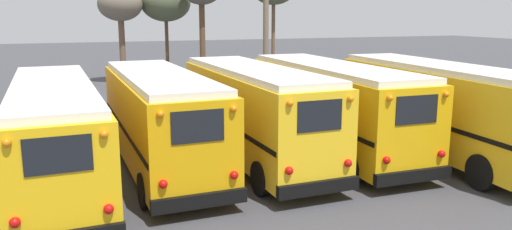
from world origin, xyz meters
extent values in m
plane|color=#424247|center=(0.00, 0.00, 0.00)|extent=(160.00, 160.00, 0.00)
cube|color=yellow|center=(-6.37, 0.30, 1.60)|extent=(2.77, 10.73, 2.54)
cube|color=white|center=(-6.37, 0.30, 2.97)|extent=(2.56, 10.30, 0.20)
cube|color=black|center=(-6.18, -5.03, 2.29)|extent=(1.31, 0.08, 0.76)
sphere|color=red|center=(-7.07, -5.10, 1.03)|extent=(0.22, 0.22, 0.22)
sphere|color=orange|center=(-7.07, -5.10, 2.65)|extent=(0.18, 0.18, 0.18)
sphere|color=red|center=(-5.29, -5.04, 1.03)|extent=(0.22, 0.22, 0.22)
sphere|color=orange|center=(-5.29, -5.04, 2.65)|extent=(0.18, 0.18, 0.18)
cube|color=black|center=(-7.57, 0.26, 1.41)|extent=(0.41, 10.43, 0.14)
cube|color=black|center=(-5.18, 0.35, 1.41)|extent=(0.41, 10.43, 0.14)
cylinder|color=black|center=(-7.63, 4.29, 0.47)|extent=(0.31, 0.95, 0.94)
cylinder|color=black|center=(-5.42, 4.37, 0.47)|extent=(0.31, 0.95, 0.94)
cylinder|color=black|center=(-7.33, -3.76, 0.47)|extent=(0.31, 0.95, 0.94)
cylinder|color=black|center=(-5.12, -3.68, 0.47)|extent=(0.31, 0.95, 0.94)
cube|color=#E5A00C|center=(-3.19, 0.75, 1.66)|extent=(2.65, 9.40, 2.65)
cube|color=white|center=(-3.19, 0.75, 3.09)|extent=(2.44, 9.02, 0.20)
cube|color=black|center=(-3.06, -3.95, 0.52)|extent=(2.44, 0.27, 0.36)
cube|color=black|center=(-3.06, -3.93, 2.39)|extent=(1.32, 0.07, 0.80)
sphere|color=red|center=(-3.95, -3.99, 1.06)|extent=(0.22, 0.22, 0.22)
sphere|color=orange|center=(-3.95, -3.99, 2.77)|extent=(0.18, 0.18, 0.18)
sphere|color=red|center=(-2.16, -3.94, 1.06)|extent=(0.22, 0.22, 0.22)
sphere|color=orange|center=(-2.16, -3.94, 2.77)|extent=(0.18, 0.18, 0.18)
cube|color=black|center=(-4.39, 0.72, 1.46)|extent=(0.28, 9.15, 0.14)
cube|color=black|center=(-1.98, 0.79, 1.46)|extent=(0.28, 9.15, 0.14)
cylinder|color=black|center=(-4.39, 4.09, 0.48)|extent=(0.31, 0.97, 0.96)
cylinder|color=black|center=(-2.17, 4.15, 0.48)|extent=(0.31, 0.97, 0.96)
cylinder|color=black|center=(-4.21, -2.64, 0.48)|extent=(0.31, 0.97, 0.96)
cylinder|color=black|center=(-1.98, -2.58, 0.48)|extent=(0.31, 0.97, 0.96)
cube|color=yellow|center=(0.00, 0.50, 1.71)|extent=(2.58, 9.31, 2.73)
cube|color=white|center=(0.00, 0.50, 3.18)|extent=(2.39, 8.93, 0.20)
cube|color=black|center=(0.12, -4.16, 0.53)|extent=(2.40, 0.26, 0.36)
cube|color=black|center=(0.12, -4.14, 2.46)|extent=(1.29, 0.06, 0.82)
sphere|color=red|center=(-0.76, -4.19, 1.10)|extent=(0.22, 0.22, 0.22)
sphere|color=orange|center=(-0.76, -4.19, 2.86)|extent=(0.18, 0.18, 0.18)
sphere|color=red|center=(1.00, -4.15, 1.10)|extent=(0.22, 0.22, 0.22)
sphere|color=orange|center=(1.00, -4.15, 2.86)|extent=(0.18, 0.18, 0.18)
cube|color=black|center=(-1.19, 0.47, 1.51)|extent=(0.26, 9.06, 0.14)
cube|color=black|center=(1.19, 0.53, 1.51)|extent=(0.26, 9.06, 0.14)
cylinder|color=black|center=(-1.18, 3.80, 0.50)|extent=(0.31, 1.01, 1.00)
cylinder|color=black|center=(1.01, 3.86, 0.50)|extent=(0.31, 1.01, 1.00)
cylinder|color=black|center=(-1.01, -2.85, 0.50)|extent=(0.31, 1.01, 1.00)
cylinder|color=black|center=(1.18, -2.79, 0.50)|extent=(0.31, 1.01, 1.00)
cube|color=#EAAA0F|center=(3.19, 0.84, 1.68)|extent=(2.62, 10.06, 2.71)
cube|color=white|center=(3.19, 0.84, 3.14)|extent=(2.42, 9.65, 0.20)
cube|color=black|center=(3.12, -4.21, 0.51)|extent=(2.53, 0.24, 0.36)
cube|color=black|center=(3.12, -4.19, 2.43)|extent=(1.36, 0.05, 0.81)
sphere|color=red|center=(2.19, -4.21, 1.08)|extent=(0.22, 0.22, 0.22)
sphere|color=orange|center=(2.19, -4.21, 2.82)|extent=(0.18, 0.18, 0.18)
sphere|color=red|center=(4.05, -4.23, 1.08)|extent=(0.22, 0.22, 0.22)
sphere|color=orange|center=(4.05, -4.23, 2.82)|extent=(0.18, 0.18, 0.18)
cube|color=black|center=(1.94, 0.86, 1.48)|extent=(0.16, 9.82, 0.14)
cube|color=black|center=(4.44, 0.82, 1.48)|extent=(0.16, 9.82, 0.14)
cylinder|color=black|center=(2.08, 4.57, 0.47)|extent=(0.29, 0.95, 0.95)
cylinder|color=black|center=(4.40, 4.54, 0.47)|extent=(0.29, 0.95, 0.95)
cylinder|color=black|center=(1.98, -2.85, 0.47)|extent=(0.29, 0.95, 0.95)
cylinder|color=black|center=(4.29, -2.89, 0.47)|extent=(0.29, 0.95, 0.95)
cube|color=yellow|center=(6.37, -1.17, 1.75)|extent=(2.77, 9.87, 2.74)
cube|color=white|center=(6.37, -1.17, 3.22)|extent=(2.57, 9.47, 0.20)
cube|color=black|center=(5.21, -1.12, 1.54)|extent=(0.48, 9.56, 0.14)
cube|color=black|center=(7.54, -1.23, 1.54)|extent=(0.48, 9.56, 0.14)
cylinder|color=black|center=(5.47, 2.46, 0.54)|extent=(0.33, 1.09, 1.08)
cylinder|color=black|center=(7.62, 2.36, 0.54)|extent=(0.33, 1.09, 1.08)
cylinder|color=black|center=(5.13, -4.70, 0.54)|extent=(0.33, 1.09, 1.08)
cylinder|color=#75604C|center=(5.60, 13.44, 4.45)|extent=(0.34, 0.34, 8.91)
cylinder|color=brown|center=(8.34, 18.84, 3.00)|extent=(0.27, 0.27, 6.00)
cylinder|color=brown|center=(-2.11, 22.49, 2.42)|extent=(0.44, 0.44, 4.84)
ellipsoid|color=#6B6051|center=(-2.11, 22.49, 5.71)|extent=(3.18, 3.18, 2.39)
cylinder|color=brown|center=(3.28, 19.97, 2.97)|extent=(0.41, 0.41, 5.95)
cylinder|color=brown|center=(1.27, 22.99, 2.42)|extent=(0.27, 0.27, 4.83)
ellipsoid|color=#4C563D|center=(1.27, 22.99, 5.86)|extent=(3.73, 3.73, 2.80)
camera|label=1|loc=(-5.85, -15.34, 5.05)|focal=35.00mm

